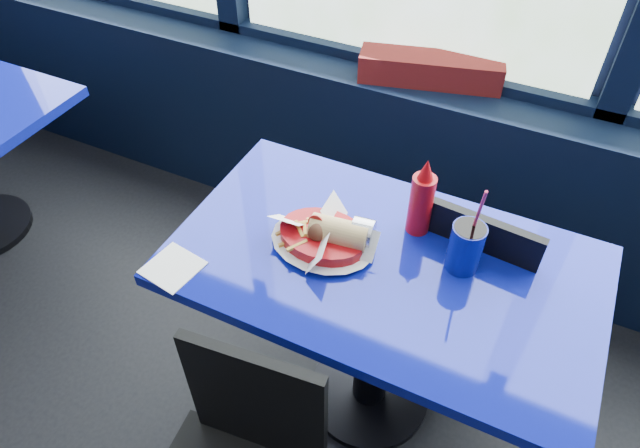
{
  "coord_description": "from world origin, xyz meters",
  "views": [
    {
      "loc": [
        0.6,
        0.96,
        1.95
      ],
      "look_at": [
        0.11,
        1.98,
        0.83
      ],
      "focal_mm": 32.0,
      "sensor_mm": 36.0,
      "label": 1
    }
  ],
  "objects_px": {
    "chair_near_back": "(465,275)",
    "soda_cup": "(466,246)",
    "near_table": "(379,301)",
    "planter_box": "(430,69)",
    "food_basket": "(325,236)",
    "ketchup_bottle": "(421,200)"
  },
  "relations": [
    {
      "from": "chair_near_back",
      "to": "soda_cup",
      "type": "relative_size",
      "value": 2.75
    },
    {
      "from": "chair_near_back",
      "to": "soda_cup",
      "type": "height_order",
      "value": "soda_cup"
    },
    {
      "from": "near_table",
      "to": "soda_cup",
      "type": "relative_size",
      "value": 3.83
    },
    {
      "from": "near_table",
      "to": "planter_box",
      "type": "bearing_deg",
      "value": 100.72
    },
    {
      "from": "food_basket",
      "to": "soda_cup",
      "type": "bearing_deg",
      "value": 31.8
    },
    {
      "from": "planter_box",
      "to": "food_basket",
      "type": "bearing_deg",
      "value": -105.08
    },
    {
      "from": "planter_box",
      "to": "ketchup_bottle",
      "type": "relative_size",
      "value": 2.08
    },
    {
      "from": "food_basket",
      "to": "ketchup_bottle",
      "type": "height_order",
      "value": "ketchup_bottle"
    },
    {
      "from": "near_table",
      "to": "chair_near_back",
      "type": "xyz_separation_m",
      "value": [
        0.2,
        0.28,
        -0.07
      ]
    },
    {
      "from": "near_table",
      "to": "food_basket",
      "type": "distance_m",
      "value": 0.28
    },
    {
      "from": "chair_near_back",
      "to": "ketchup_bottle",
      "type": "bearing_deg",
      "value": 41.26
    },
    {
      "from": "chair_near_back",
      "to": "planter_box",
      "type": "xyz_separation_m",
      "value": [
        -0.37,
        0.61,
        0.36
      ]
    },
    {
      "from": "near_table",
      "to": "chair_near_back",
      "type": "height_order",
      "value": "chair_near_back"
    },
    {
      "from": "planter_box",
      "to": "ketchup_bottle",
      "type": "height_order",
      "value": "ketchup_bottle"
    },
    {
      "from": "planter_box",
      "to": "food_basket",
      "type": "height_order",
      "value": "planter_box"
    },
    {
      "from": "near_table",
      "to": "food_basket",
      "type": "height_order",
      "value": "food_basket"
    },
    {
      "from": "chair_near_back",
      "to": "soda_cup",
      "type": "distance_m",
      "value": 0.39
    },
    {
      "from": "near_table",
      "to": "soda_cup",
      "type": "height_order",
      "value": "soda_cup"
    },
    {
      "from": "chair_near_back",
      "to": "planter_box",
      "type": "bearing_deg",
      "value": -53.68
    },
    {
      "from": "ketchup_bottle",
      "to": "chair_near_back",
      "type": "bearing_deg",
      "value": 35.99
    },
    {
      "from": "planter_box",
      "to": "food_basket",
      "type": "relative_size",
      "value": 1.64
    },
    {
      "from": "soda_cup",
      "to": "chair_near_back",
      "type": "bearing_deg",
      "value": 89.51
    }
  ]
}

